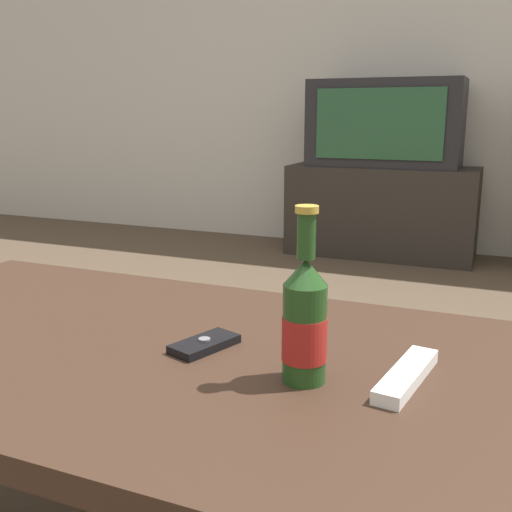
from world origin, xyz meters
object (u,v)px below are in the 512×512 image
(beer_bottle, at_px, (305,321))
(cell_phone, at_px, (205,344))
(television, at_px, (385,123))
(tv_stand, at_px, (381,211))
(remote_control, at_px, (407,376))

(beer_bottle, relative_size, cell_phone, 1.98)
(television, bearing_deg, beer_bottle, -80.97)
(beer_bottle, bearing_deg, television, 99.03)
(tv_stand, height_order, television, television)
(tv_stand, xyz_separation_m, remote_control, (0.58, -2.74, 0.20))
(television, distance_m, cell_phone, 2.76)
(beer_bottle, bearing_deg, cell_phone, 164.45)
(television, distance_m, beer_bottle, 2.83)
(remote_control, bearing_deg, tv_stand, 110.14)
(beer_bottle, distance_m, cell_phone, 0.21)
(television, relative_size, remote_control, 4.49)
(cell_phone, bearing_deg, television, 114.34)
(television, relative_size, cell_phone, 6.69)
(beer_bottle, bearing_deg, remote_control, 20.84)
(tv_stand, relative_size, cell_phone, 8.50)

